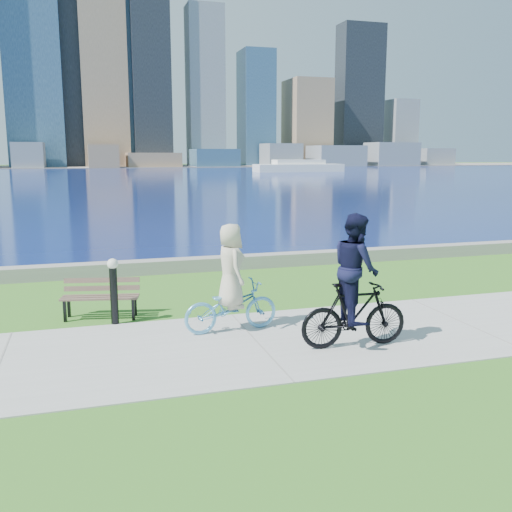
{
  "coord_description": "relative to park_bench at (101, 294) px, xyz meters",
  "views": [
    {
      "loc": [
        -2.63,
        -8.71,
        3.13
      ],
      "look_at": [
        0.59,
        2.06,
        1.1
      ],
      "focal_mm": 40.0,
      "sensor_mm": 36.0,
      "label": 1
    }
  ],
  "objects": [
    {
      "name": "ground",
      "position": [
        2.44,
        -2.34,
        -0.46
      ],
      "size": [
        320.0,
        320.0,
        0.0
      ],
      "primitive_type": "plane",
      "color": "#2E671B",
      "rests_on": "ground"
    },
    {
      "name": "concrete_path",
      "position": [
        2.44,
        -2.34,
        -0.45
      ],
      "size": [
        80.0,
        3.5,
        0.02
      ],
      "primitive_type": "cube",
      "color": "#A0A09B",
      "rests_on": "ground"
    },
    {
      "name": "seawall",
      "position": [
        2.44,
        3.86,
        -0.28
      ],
      "size": [
        90.0,
        0.5,
        0.35
      ],
      "primitive_type": "cube",
      "color": "gray",
      "rests_on": "ground"
    },
    {
      "name": "bay_water",
      "position": [
        2.44,
        69.66,
        -0.45
      ],
      "size": [
        320.0,
        131.0,
        0.01
      ],
      "primitive_type": "cube",
      "color": "navy",
      "rests_on": "ground"
    },
    {
      "name": "far_shore",
      "position": [
        2.44,
        127.66,
        -0.4
      ],
      "size": [
        320.0,
        30.0,
        0.12
      ],
      "primitive_type": "cube",
      "color": "slate",
      "rests_on": "ground"
    },
    {
      "name": "city_skyline",
      "position": [
        3.23,
        126.95,
        23.65
      ],
      "size": [
        176.81,
        22.66,
        76.0
      ],
      "color": "black",
      "rests_on": "ground"
    },
    {
      "name": "ferry_far",
      "position": [
        34.5,
        79.91,
        0.39
      ],
      "size": [
        14.97,
        4.28,
        2.03
      ],
      "color": "white",
      "rests_on": "ground"
    },
    {
      "name": "park_bench",
      "position": [
        0.0,
        0.0,
        0.0
      ],
      "size": [
        1.52,
        0.78,
        0.75
      ],
      "rotation": [
        0.0,
        0.0,
        -0.2
      ],
      "color": "black",
      "rests_on": "ground"
    },
    {
      "name": "bollard_lamp",
      "position": [
        0.22,
        -0.55,
        0.26
      ],
      "size": [
        0.2,
        0.2,
        1.25
      ],
      "color": "black",
      "rests_on": "ground"
    },
    {
      "name": "cyclist_woman",
      "position": [
        2.18,
        -1.59,
        0.27
      ],
      "size": [
        0.74,
        1.75,
        1.92
      ],
      "rotation": [
        0.0,
        0.0,
        1.66
      ],
      "color": "#5CACE0",
      "rests_on": "ground"
    },
    {
      "name": "cyclist_man",
      "position": [
        3.88,
        -2.98,
        0.48
      ],
      "size": [
        0.71,
        1.81,
        2.19
      ],
      "rotation": [
        0.0,
        0.0,
        1.51
      ],
      "color": "black",
      "rests_on": "ground"
    }
  ]
}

